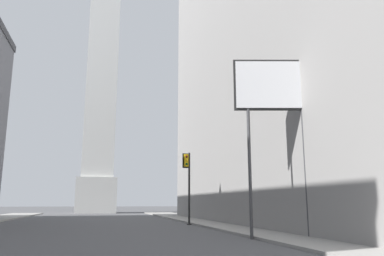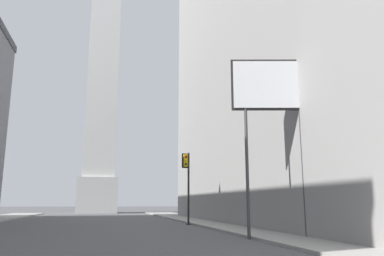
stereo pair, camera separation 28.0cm
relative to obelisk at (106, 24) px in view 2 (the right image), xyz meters
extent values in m
cube|color=gray|center=(11.28, -46.26, -38.16)|extent=(5.00, 86.73, 0.15)
cube|color=gray|center=(22.28, -44.41, -20.65)|extent=(21.40, 49.22, 35.17)
cube|color=silver|center=(0.00, 0.00, -34.99)|extent=(7.29, 7.29, 6.50)
cube|color=silver|center=(0.00, 0.00, 1.65)|extent=(5.83, 5.83, 66.77)
cylinder|color=black|center=(8.42, -40.94, -35.07)|extent=(0.18, 0.18, 6.33)
cylinder|color=#262626|center=(8.42, -40.94, -38.18)|extent=(0.40, 0.40, 0.10)
cube|color=#E5B20F|center=(8.13, -40.94, -32.60)|extent=(0.36, 0.36, 1.10)
cube|color=black|center=(8.11, -40.76, -32.60)|extent=(0.58, 0.07, 1.32)
sphere|color=#410907|center=(8.14, -41.13, -32.26)|extent=(0.22, 0.22, 0.22)
sphere|color=yellow|center=(8.14, -41.13, -32.60)|extent=(0.22, 0.22, 0.22)
sphere|color=#073410|center=(8.14, -41.13, -32.94)|extent=(0.22, 0.22, 0.22)
cylinder|color=#3F3F42|center=(8.65, -54.52, -34.66)|extent=(0.18, 0.18, 7.14)
cylinder|color=#3F3F42|center=(11.65, -55.24, -34.66)|extent=(0.18, 0.18, 7.14)
cube|color=silver|center=(10.15, -54.88, -29.71)|extent=(4.33, 1.25, 2.77)
cube|color=black|center=(10.15, -54.88, -29.71)|extent=(4.53, 1.19, 3.01)
camera|label=1|loc=(0.77, -73.71, -36.33)|focal=35.00mm
camera|label=2|loc=(1.04, -73.78, -36.33)|focal=35.00mm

